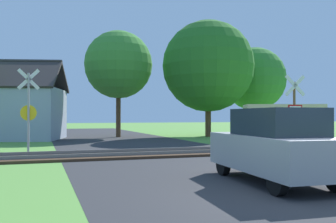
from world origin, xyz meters
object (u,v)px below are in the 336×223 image
(tree_center, at_px, (118,65))
(parked_car, at_px, (274,146))
(house, at_px, (11,112))
(crossing_sign_far, at_px, (28,107))
(stop_sign_near, at_px, (295,111))
(tree_far, at_px, (254,79))
(tree_right, at_px, (208,66))
(mail_truck, at_px, (280,122))

(tree_center, bearing_deg, parked_car, -90.90)
(house, height_order, parked_car, house)
(crossing_sign_far, distance_m, tree_center, 13.73)
(parked_car, bearing_deg, stop_sign_near, 52.35)
(stop_sign_near, distance_m, tree_center, 16.37)
(crossing_sign_far, relative_size, tree_far, 0.47)
(tree_right, xyz_separation_m, mail_truck, (0.36, -8.68, -4.23))
(tree_far, relative_size, parked_car, 1.85)
(tree_right, height_order, parked_car, tree_right)
(house, distance_m, tree_center, 8.32)
(stop_sign_near, relative_size, crossing_sign_far, 0.92)
(house, bearing_deg, tree_right, 10.64)
(tree_far, distance_m, mail_truck, 12.29)
(house, bearing_deg, tree_center, 19.13)
(tree_far, bearing_deg, house, -177.14)
(house, height_order, tree_center, tree_center)
(tree_right, bearing_deg, parked_car, -110.58)
(mail_truck, distance_m, parked_car, 12.57)
(tree_right, xyz_separation_m, parked_car, (-7.07, -18.82, -4.58))
(stop_sign_near, relative_size, tree_center, 0.41)
(tree_far, xyz_separation_m, tree_right, (-5.35, -1.96, 0.64))
(house, relative_size, parked_car, 1.93)
(house, distance_m, mail_truck, 17.51)
(mail_truck, bearing_deg, crossing_sign_far, 119.47)
(tree_right, bearing_deg, tree_far, 20.07)
(crossing_sign_far, relative_size, mail_truck, 0.68)
(crossing_sign_far, xyz_separation_m, tree_center, (6.07, 11.80, 3.53))
(crossing_sign_far, relative_size, house, 0.45)
(stop_sign_near, relative_size, parked_car, 0.80)
(house, relative_size, tree_far, 1.04)
(stop_sign_near, distance_m, tree_right, 14.55)
(tree_right, height_order, mail_truck, tree_right)
(mail_truck, xyz_separation_m, parked_car, (-7.43, -10.13, -0.34))
(crossing_sign_far, height_order, tree_right, tree_right)
(stop_sign_near, height_order, mail_truck, stop_sign_near)
(crossing_sign_far, height_order, mail_truck, crossing_sign_far)
(house, relative_size, tree_right, 0.88)
(stop_sign_near, relative_size, house, 0.41)
(tree_far, bearing_deg, crossing_sign_far, -146.16)
(house, xyz_separation_m, parked_car, (7.16, -19.79, -1.01))
(house, height_order, mail_truck, house)
(tree_far, height_order, parked_car, tree_far)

